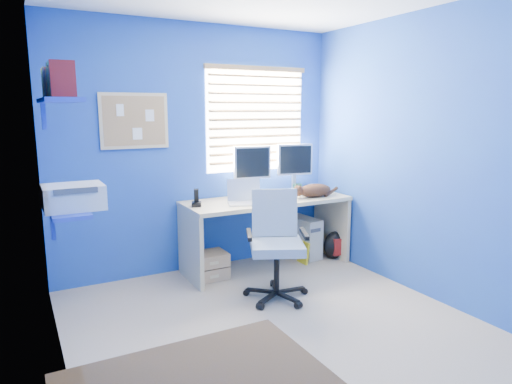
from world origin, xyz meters
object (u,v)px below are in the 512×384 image
desk (267,233)px  cat (315,190)px  office_chair (276,258)px  laptop (245,193)px  tower_pc (304,237)px

desk → cat: size_ratio=4.46×
cat → office_chair: size_ratio=0.41×
laptop → office_chair: bearing=-69.5°
desk → laptop: bearing=-158.8°
desk → tower_pc: 0.59m
cat → tower_pc: cat is taller
laptop → tower_pc: size_ratio=0.73×
laptop → tower_pc: laptop is taller
desk → tower_pc: bearing=12.1°
office_chair → cat: bearing=35.1°
office_chair → laptop: bearing=90.8°
desk → cat: (0.51, -0.14, 0.44)m
laptop → desk: bearing=40.8°
cat → tower_pc: size_ratio=0.87×
desk → cat: bearing=-15.2°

